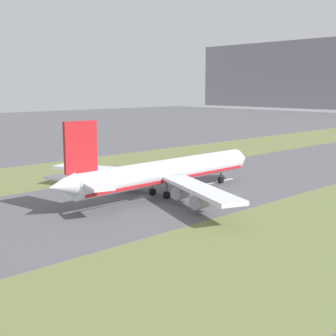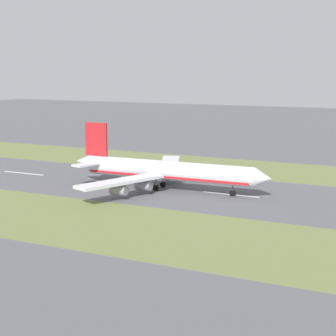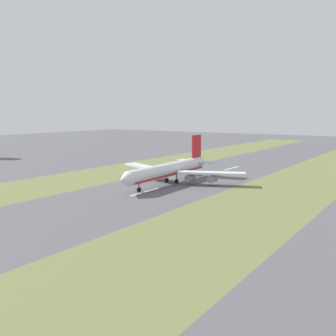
# 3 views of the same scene
# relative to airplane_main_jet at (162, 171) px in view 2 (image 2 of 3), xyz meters

# --- Properties ---
(ground_plane) EXTENTS (800.00, 800.00, 0.00)m
(ground_plane) POSITION_rel_airplane_main_jet_xyz_m (-2.61, -3.80, -6.02)
(ground_plane) COLOR #56565B
(grass_median_west) EXTENTS (40.00, 600.00, 0.01)m
(grass_median_west) POSITION_rel_airplane_main_jet_xyz_m (-47.61, -3.80, -6.02)
(grass_median_west) COLOR olive
(grass_median_west) RESTS_ON ground
(grass_median_east) EXTENTS (40.00, 600.00, 0.01)m
(grass_median_east) POSITION_rel_airplane_main_jet_xyz_m (42.39, -3.80, -6.02)
(grass_median_east) COLOR olive
(grass_median_east) RESTS_ON ground
(centreline_dash_near) EXTENTS (1.20, 18.00, 0.01)m
(centreline_dash_near) POSITION_rel_airplane_main_jet_xyz_m (-2.61, -58.10, -6.01)
(centreline_dash_near) COLOR silver
(centreline_dash_near) RESTS_ON ground
(centreline_dash_mid) EXTENTS (1.20, 18.00, 0.01)m
(centreline_dash_mid) POSITION_rel_airplane_main_jet_xyz_m (-2.61, -18.10, -6.01)
(centreline_dash_mid) COLOR silver
(centreline_dash_mid) RESTS_ON ground
(centreline_dash_far) EXTENTS (1.20, 18.00, 0.01)m
(centreline_dash_far) POSITION_rel_airplane_main_jet_xyz_m (-2.61, 21.90, -6.01)
(centreline_dash_far) COLOR silver
(centreline_dash_far) RESTS_ON ground
(airplane_main_jet) EXTENTS (64.11, 67.12, 20.20)m
(airplane_main_jet) POSITION_rel_airplane_main_jet_xyz_m (0.00, 0.00, 0.00)
(airplane_main_jet) COLOR silver
(airplane_main_jet) RESTS_ON ground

